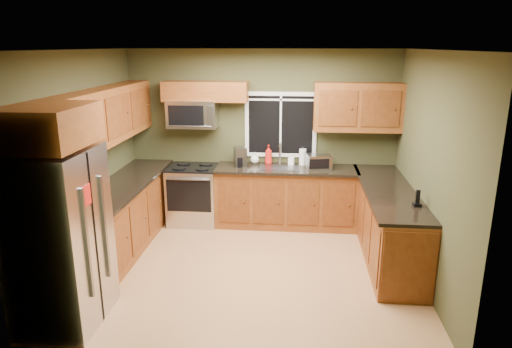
% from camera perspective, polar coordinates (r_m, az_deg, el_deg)
% --- Properties ---
extents(floor, '(4.20, 4.20, 0.00)m').
position_cam_1_polar(floor, '(5.97, -0.81, -11.59)').
color(floor, '#AA774A').
rests_on(floor, ground).
extents(ceiling, '(4.20, 4.20, 0.00)m').
position_cam_1_polar(ceiling, '(5.30, -0.93, 15.28)').
color(ceiling, white).
rests_on(ceiling, back_wall).
extents(back_wall, '(4.20, 0.00, 4.20)m').
position_cam_1_polar(back_wall, '(7.23, 0.70, 4.66)').
color(back_wall, '#3B3C21').
rests_on(back_wall, ground).
extents(front_wall, '(4.20, 0.00, 4.20)m').
position_cam_1_polar(front_wall, '(3.79, -3.86, -5.92)').
color(front_wall, '#3B3C21').
rests_on(front_wall, ground).
extents(left_wall, '(0.00, 3.60, 3.60)m').
position_cam_1_polar(left_wall, '(6.08, -20.96, 1.44)').
color(left_wall, '#3B3C21').
rests_on(left_wall, ground).
extents(right_wall, '(0.00, 3.60, 3.60)m').
position_cam_1_polar(right_wall, '(5.66, 20.78, 0.45)').
color(right_wall, '#3B3C21').
rests_on(right_wall, ground).
extents(window, '(1.12, 0.03, 1.02)m').
position_cam_1_polar(window, '(7.16, 3.10, 6.18)').
color(window, white).
rests_on(window, back_wall).
extents(base_cabinets_left, '(0.60, 2.65, 0.90)m').
position_cam_1_polar(base_cabinets_left, '(6.63, -16.08, -5.12)').
color(base_cabinets_left, brown).
rests_on(base_cabinets_left, ground).
extents(countertop_left, '(0.65, 2.65, 0.04)m').
position_cam_1_polar(countertop_left, '(6.48, -16.19, -1.24)').
color(countertop_left, black).
rests_on(countertop_left, base_cabinets_left).
extents(base_cabinets_back, '(2.17, 0.60, 0.90)m').
position_cam_1_polar(base_cabinets_back, '(7.15, 3.79, -2.97)').
color(base_cabinets_back, brown).
rests_on(base_cabinets_back, ground).
extents(countertop_back, '(2.17, 0.65, 0.04)m').
position_cam_1_polar(countertop_back, '(6.99, 3.86, 0.62)').
color(countertop_back, black).
rests_on(countertop_back, base_cabinets_back).
extents(base_cabinets_peninsula, '(0.60, 2.52, 0.90)m').
position_cam_1_polar(base_cabinets_peninsula, '(6.37, 16.14, -6.01)').
color(base_cabinets_peninsula, brown).
rests_on(base_cabinets_peninsula, ground).
extents(countertop_peninsula, '(0.65, 2.50, 0.04)m').
position_cam_1_polar(countertop_peninsula, '(6.22, 16.23, -1.95)').
color(countertop_peninsula, black).
rests_on(countertop_peninsula, base_cabinets_peninsula).
extents(upper_cabinets_left, '(0.33, 2.65, 0.72)m').
position_cam_1_polar(upper_cabinets_left, '(6.34, -18.20, 6.97)').
color(upper_cabinets_left, brown).
rests_on(upper_cabinets_left, left_wall).
extents(upper_cabinets_back_left, '(1.30, 0.33, 0.30)m').
position_cam_1_polar(upper_cabinets_back_left, '(7.09, -6.37, 10.22)').
color(upper_cabinets_back_left, brown).
rests_on(upper_cabinets_back_left, back_wall).
extents(upper_cabinets_back_right, '(1.30, 0.33, 0.72)m').
position_cam_1_polar(upper_cabinets_back_right, '(7.02, 12.61, 8.16)').
color(upper_cabinets_back_right, brown).
rests_on(upper_cabinets_back_right, back_wall).
extents(upper_cabinet_over_fridge, '(0.72, 0.90, 0.38)m').
position_cam_1_polar(upper_cabinet_over_fridge, '(4.66, -24.72, 5.48)').
color(upper_cabinet_over_fridge, brown).
rests_on(upper_cabinet_over_fridge, left_wall).
extents(refrigerator, '(0.74, 0.90, 1.80)m').
position_cam_1_polar(refrigerator, '(4.96, -23.20, -7.44)').
color(refrigerator, '#B7B7BC').
rests_on(refrigerator, ground).
extents(range, '(0.76, 0.69, 0.94)m').
position_cam_1_polar(range, '(7.30, -7.79, -2.53)').
color(range, '#B7B7BC').
rests_on(range, ground).
extents(microwave, '(0.76, 0.41, 0.42)m').
position_cam_1_polar(microwave, '(7.14, -7.92, 7.46)').
color(microwave, '#B7B7BC').
rests_on(microwave, back_wall).
extents(sink, '(0.60, 0.42, 0.36)m').
position_cam_1_polar(sink, '(7.00, 2.93, 0.93)').
color(sink, slate).
rests_on(sink, countertop_back).
extents(toaster_oven, '(0.40, 0.34, 0.22)m').
position_cam_1_polar(toaster_oven, '(6.96, 7.87, 1.53)').
color(toaster_oven, '#B7B7BC').
rests_on(toaster_oven, countertop_back).
extents(coffee_maker, '(0.23, 0.27, 0.29)m').
position_cam_1_polar(coffee_maker, '(7.06, -2.00, 2.09)').
color(coffee_maker, slate).
rests_on(coffee_maker, countertop_back).
extents(kettle, '(0.19, 0.19, 0.26)m').
position_cam_1_polar(kettle, '(7.18, -2.11, 2.20)').
color(kettle, '#B7B7BC').
rests_on(kettle, countertop_back).
extents(paper_towel_roll, '(0.11, 0.11, 0.28)m').
position_cam_1_polar(paper_towel_roll, '(7.15, 5.85, 2.13)').
color(paper_towel_roll, white).
rests_on(paper_towel_roll, countertop_back).
extents(soap_bottle_a, '(0.14, 0.14, 0.30)m').
position_cam_1_polar(soap_bottle_a, '(7.18, 1.58, 2.46)').
color(soap_bottle_a, red).
rests_on(soap_bottle_a, countertop_back).
extents(soap_bottle_b, '(0.10, 0.10, 0.18)m').
position_cam_1_polar(soap_bottle_b, '(7.14, 4.44, 1.86)').
color(soap_bottle_b, white).
rests_on(soap_bottle_b, countertop_back).
extents(soap_bottle_c, '(0.18, 0.18, 0.18)m').
position_cam_1_polar(soap_bottle_c, '(7.21, -0.18, 2.02)').
color(soap_bottle_c, white).
rests_on(soap_bottle_c, countertop_back).
extents(cordless_phone, '(0.09, 0.09, 0.20)m').
position_cam_1_polar(cordless_phone, '(5.63, 19.52, -3.24)').
color(cordless_phone, black).
rests_on(cordless_phone, countertop_peninsula).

